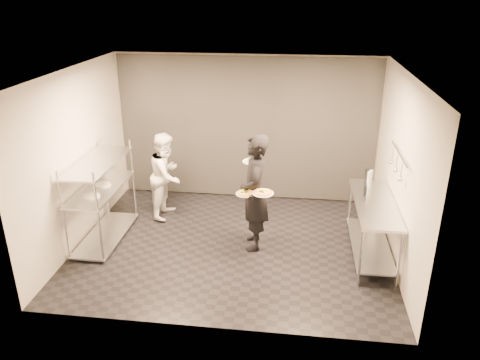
# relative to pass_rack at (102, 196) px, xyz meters

# --- Properties ---
(room_shell) EXTENTS (5.00, 4.00, 2.80)m
(room_shell) POSITION_rel_pass_rack_xyz_m (2.15, 1.18, 0.63)
(room_shell) COLOR black
(room_shell) RESTS_ON ground
(pass_rack) EXTENTS (0.60, 1.60, 1.50)m
(pass_rack) POSITION_rel_pass_rack_xyz_m (0.00, 0.00, 0.00)
(pass_rack) COLOR #ACAEB3
(pass_rack) RESTS_ON ground
(prep_counter) EXTENTS (0.60, 1.80, 0.92)m
(prep_counter) POSITION_rel_pass_rack_xyz_m (4.33, 0.00, -0.14)
(prep_counter) COLOR #ACAEB3
(prep_counter) RESTS_ON ground
(utensil_rail) EXTENTS (0.07, 1.20, 0.31)m
(utensil_rail) POSITION_rel_pass_rack_xyz_m (4.58, 0.00, 0.78)
(utensil_rail) COLOR #ACAEB3
(utensil_rail) RESTS_ON room_shell
(waiter) EXTENTS (0.54, 0.74, 1.89)m
(waiter) POSITION_rel_pass_rack_xyz_m (2.50, 0.05, 0.17)
(waiter) COLOR black
(waiter) RESTS_ON ground
(chef) EXTENTS (0.68, 0.83, 1.57)m
(chef) POSITION_rel_pass_rack_xyz_m (0.82, 0.98, 0.01)
(chef) COLOR silver
(chef) RESTS_ON ground
(pizza_plate_near) EXTENTS (0.28, 0.28, 0.05)m
(pizza_plate_near) POSITION_rel_pass_rack_xyz_m (2.38, -0.19, 0.27)
(pizza_plate_near) COLOR white
(pizza_plate_near) RESTS_ON waiter
(pizza_plate_far) EXTENTS (0.32, 0.32, 0.05)m
(pizza_plate_far) POSITION_rel_pass_rack_xyz_m (2.65, -0.22, 0.31)
(pizza_plate_far) COLOR white
(pizza_plate_far) RESTS_ON waiter
(salad_plate) EXTENTS (0.30, 0.30, 0.07)m
(salad_plate) POSITION_rel_pass_rack_xyz_m (2.43, 0.31, 0.62)
(salad_plate) COLOR white
(salad_plate) RESTS_ON waiter
(pos_monitor) EXTENTS (0.07, 0.22, 0.16)m
(pos_monitor) POSITION_rel_pass_rack_xyz_m (4.21, 0.30, 0.23)
(pos_monitor) COLOR black
(pos_monitor) RESTS_ON prep_counter
(bottle_green) EXTENTS (0.07, 0.07, 0.24)m
(bottle_green) POSITION_rel_pass_rack_xyz_m (4.31, 0.62, 0.27)
(bottle_green) COLOR #97A496
(bottle_green) RESTS_ON prep_counter
(bottle_clear) EXTENTS (0.06, 0.06, 0.20)m
(bottle_clear) POSITION_rel_pass_rack_xyz_m (4.36, 0.80, 0.25)
(bottle_clear) COLOR #97A496
(bottle_clear) RESTS_ON prep_counter
(bottle_dark) EXTENTS (0.07, 0.07, 0.22)m
(bottle_dark) POSITION_rel_pass_rack_xyz_m (4.29, 0.80, 0.26)
(bottle_dark) COLOR black
(bottle_dark) RESTS_ON prep_counter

